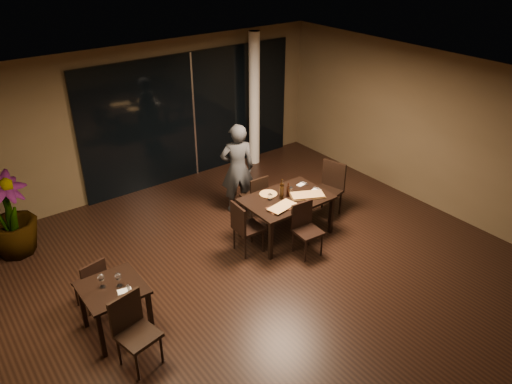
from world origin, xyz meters
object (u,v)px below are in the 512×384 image
object	(u,v)px
main_table	(286,202)
chair_side_near	(133,327)
chair_side_far	(92,282)
bottle_a	(282,191)
chair_main_left	(244,226)
chair_main_right	(330,186)
side_table	(113,295)
bottle_c	(282,188)
potted_plant	(8,215)
diner	(237,169)
chair_main_near	(305,226)
chair_main_far	(256,194)
bottle_b	(288,190)

from	to	relation	value
main_table	chair_side_near	world-z (taller)	chair_side_near
chair_side_far	bottle_a	distance (m)	3.42
chair_main_left	chair_main_right	distance (m)	2.07
main_table	chair_main_left	distance (m)	0.93
main_table	chair_side_near	distance (m)	3.61
chair_side_near	chair_main_left	bearing A→B (deg)	12.58
side_table	bottle_a	bearing A→B (deg)	9.16
chair_main_right	bottle_c	size ratio (longest dim) A/B	3.25
side_table	potted_plant	xyz separation A→B (m)	(-0.64, 2.80, 0.12)
side_table	chair_main_right	world-z (taller)	chair_main_right
chair_side_near	diner	size ratio (longest dim) A/B	0.56
chair_main_right	bottle_a	xyz separation A→B (m)	(-1.24, -0.06, 0.32)
diner	bottle_a	xyz separation A→B (m)	(0.10, -1.20, 0.01)
main_table	chair_side_near	xyz separation A→B (m)	(-3.42, -1.15, -0.12)
chair_main_near	bottle_c	world-z (taller)	bottle_c
main_table	diner	size ratio (longest dim) A/B	0.84
potted_plant	chair_main_near	bearing A→B (deg)	-36.22
diner	bottle_a	size ratio (longest dim) A/B	5.84
main_table	chair_main_far	size ratio (longest dim) A/B	1.74
chair_main_far	diner	bearing A→B (deg)	-74.06
chair_main_near	chair_main_right	xyz separation A→B (m)	(1.23, 0.70, 0.08)
potted_plant	bottle_b	distance (m)	4.69
chair_side_near	potted_plant	world-z (taller)	potted_plant
main_table	chair_main_left	size ratio (longest dim) A/B	1.58
chair_main_far	chair_side_far	bearing A→B (deg)	11.61
bottle_b	chair_side_far	bearing A→B (deg)	178.18
side_table	chair_main_near	size ratio (longest dim) A/B	0.88
chair_main_near	bottle_a	world-z (taller)	bottle_a
chair_main_near	potted_plant	distance (m)	4.91
side_table	bottle_a	distance (m)	3.37
side_table	potted_plant	world-z (taller)	potted_plant
side_table	bottle_a	size ratio (longest dim) A/B	2.63
bottle_a	bottle_b	world-z (taller)	bottle_a
bottle_b	chair_main_far	bearing A→B (deg)	98.40
chair_main_right	bottle_b	size ratio (longest dim) A/B	4.02
main_table	chair_main_far	bearing A→B (deg)	94.54
bottle_c	diner	bearing A→B (deg)	98.08
side_table	bottle_a	world-z (taller)	bottle_a
bottle_b	bottle_c	bearing A→B (deg)	131.82
chair_side_far	bottle_a	size ratio (longest dim) A/B	2.75
chair_main_left	potted_plant	distance (m)	3.89
chair_main_near	bottle_a	distance (m)	0.75
chair_side_near	bottle_b	distance (m)	3.68
chair_main_near	chair_main_left	xyz separation A→B (m)	(-0.83, 0.59, 0.02)
chair_side_near	potted_plant	xyz separation A→B (m)	(-0.62, 3.45, 0.19)
chair_side_far	potted_plant	distance (m)	2.25
side_table	chair_main_near	bearing A→B (deg)	-1.73
chair_main_near	bottle_b	bearing A→B (deg)	81.68
side_table	chair_main_far	distance (m)	3.59
main_table	side_table	bearing A→B (deg)	-171.63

